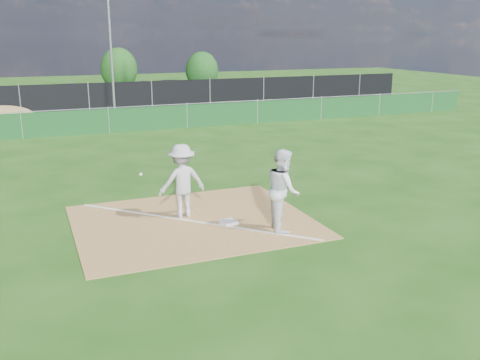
{
  "coord_description": "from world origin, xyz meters",
  "views": [
    {
      "loc": [
        -3.79,
        -11.66,
        4.74
      ],
      "look_at": [
        1.32,
        1.0,
        1.0
      ],
      "focal_mm": 40.0,
      "sensor_mm": 36.0,
      "label": 1
    }
  ],
  "objects_px": {
    "first_base": "(229,222)",
    "tree_mid": "(119,69)",
    "play_at_first": "(182,181)",
    "car_right": "(177,90)",
    "runner": "(283,190)",
    "light_pole": "(111,46)",
    "tree_right": "(202,71)",
    "car_mid": "(82,93)"
  },
  "relations": [
    {
      "from": "play_at_first",
      "to": "tree_mid",
      "type": "relative_size",
      "value": 0.54
    },
    {
      "from": "car_right",
      "to": "tree_mid",
      "type": "relative_size",
      "value": 1.39
    },
    {
      "from": "runner",
      "to": "car_right",
      "type": "xyz_separation_m",
      "value": [
        4.88,
        27.37,
        -0.28
      ]
    },
    {
      "from": "first_base",
      "to": "tree_right",
      "type": "distance_m",
      "value": 33.88
    },
    {
      "from": "light_pole",
      "to": "runner",
      "type": "bearing_deg",
      "value": -88.92
    },
    {
      "from": "tree_right",
      "to": "play_at_first",
      "type": "bearing_deg",
      "value": -108.99
    },
    {
      "from": "first_base",
      "to": "car_right",
      "type": "bearing_deg",
      "value": 77.23
    },
    {
      "from": "play_at_first",
      "to": "car_right",
      "type": "xyz_separation_m",
      "value": [
        6.95,
        25.57,
        -0.25
      ]
    },
    {
      "from": "car_right",
      "to": "tree_right",
      "type": "relative_size",
      "value": 1.54
    },
    {
      "from": "play_at_first",
      "to": "tree_mid",
      "type": "bearing_deg",
      "value": 83.04
    },
    {
      "from": "light_pole",
      "to": "tree_mid",
      "type": "distance_m",
      "value": 12.69
    },
    {
      "from": "runner",
      "to": "car_mid",
      "type": "relative_size",
      "value": 0.49
    },
    {
      "from": "play_at_first",
      "to": "runner",
      "type": "bearing_deg",
      "value": -41.13
    },
    {
      "from": "light_pole",
      "to": "play_at_first",
      "type": "bearing_deg",
      "value": -94.4
    },
    {
      "from": "first_base",
      "to": "runner",
      "type": "xyz_separation_m",
      "value": [
        1.14,
        -0.8,
        0.97
      ]
    },
    {
      "from": "play_at_first",
      "to": "tree_mid",
      "type": "xyz_separation_m",
      "value": [
        4.09,
        33.49,
        0.88
      ]
    },
    {
      "from": "runner",
      "to": "tree_mid",
      "type": "xyz_separation_m",
      "value": [
        2.02,
        35.29,
        0.85
      ]
    },
    {
      "from": "first_base",
      "to": "tree_mid",
      "type": "relative_size",
      "value": 0.1
    },
    {
      "from": "first_base",
      "to": "car_right",
      "type": "height_order",
      "value": "car_right"
    },
    {
      "from": "light_pole",
      "to": "tree_right",
      "type": "height_order",
      "value": "light_pole"
    },
    {
      "from": "tree_mid",
      "to": "light_pole",
      "type": "bearing_deg",
      "value": -101.31
    },
    {
      "from": "play_at_first",
      "to": "car_mid",
      "type": "height_order",
      "value": "play_at_first"
    },
    {
      "from": "light_pole",
      "to": "play_at_first",
      "type": "xyz_separation_m",
      "value": [
        -1.63,
        -21.22,
        -3.0
      ]
    },
    {
      "from": "car_mid",
      "to": "car_right",
      "type": "distance_m",
      "value": 6.8
    },
    {
      "from": "play_at_first",
      "to": "car_mid",
      "type": "distance_m",
      "value": 26.2
    },
    {
      "from": "tree_right",
      "to": "first_base",
      "type": "bearing_deg",
      "value": -106.95
    },
    {
      "from": "light_pole",
      "to": "play_at_first",
      "type": "distance_m",
      "value": 21.49
    },
    {
      "from": "first_base",
      "to": "tree_mid",
      "type": "bearing_deg",
      "value": 84.76
    },
    {
      "from": "light_pole",
      "to": "car_right",
      "type": "xyz_separation_m",
      "value": [
        5.32,
        4.35,
        -3.25
      ]
    },
    {
      "from": "car_mid",
      "to": "tree_right",
      "type": "relative_size",
      "value": 1.27
    },
    {
      "from": "runner",
      "to": "tree_mid",
      "type": "relative_size",
      "value": 0.56
    },
    {
      "from": "first_base",
      "to": "runner",
      "type": "distance_m",
      "value": 1.7
    },
    {
      "from": "play_at_first",
      "to": "car_right",
      "type": "height_order",
      "value": "play_at_first"
    },
    {
      "from": "first_base",
      "to": "tree_mid",
      "type": "height_order",
      "value": "tree_mid"
    },
    {
      "from": "car_right",
      "to": "tree_right",
      "type": "distance_m",
      "value": 7.02
    },
    {
      "from": "first_base",
      "to": "tree_mid",
      "type": "distance_m",
      "value": 34.69
    },
    {
      "from": "runner",
      "to": "car_right",
      "type": "bearing_deg",
      "value": 4.2
    },
    {
      "from": "play_at_first",
      "to": "tree_right",
      "type": "distance_m",
      "value": 33.18
    },
    {
      "from": "first_base",
      "to": "runner",
      "type": "bearing_deg",
      "value": -35.03
    },
    {
      "from": "runner",
      "to": "car_mid",
      "type": "bearing_deg",
      "value": 18.18
    },
    {
      "from": "first_base",
      "to": "runner",
      "type": "relative_size",
      "value": 0.18
    },
    {
      "from": "first_base",
      "to": "car_mid",
      "type": "xyz_separation_m",
      "value": [
        -0.75,
        27.2,
        0.64
      ]
    }
  ]
}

